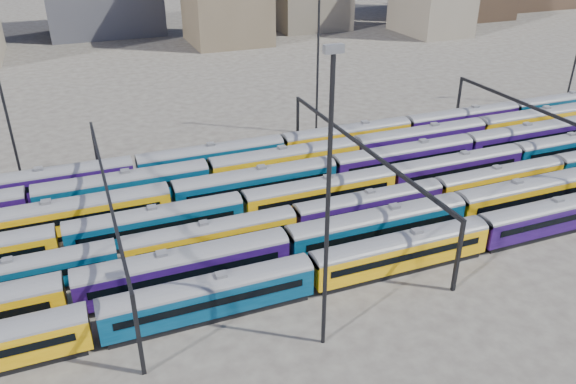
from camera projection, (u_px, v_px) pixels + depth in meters
name	position (u px, v px, depth m)	size (l,w,h in m)	color
ground	(285.00, 216.00, 68.54)	(500.00, 500.00, 0.00)	#3C3733
rake_0	(481.00, 230.00, 60.51)	(120.01, 2.93, 4.92)	black
rake_1	(184.00, 265.00, 54.31)	(148.79, 3.11, 5.24)	black
rake_2	(369.00, 203.00, 66.17)	(95.05, 2.79, 4.68)	black
rake_3	(320.00, 190.00, 68.92)	(99.88, 2.93, 4.92)	black
rake_4	(171.00, 196.00, 67.25)	(128.86, 3.14, 5.30)	black
rake_5	(208.00, 171.00, 73.32)	(129.61, 3.16, 5.33)	black
rake_6	(282.00, 145.00, 81.53)	(125.95, 3.07, 5.17)	black
gantry_1	(107.00, 194.00, 58.89)	(0.35, 40.35, 8.03)	black
gantry_2	(360.00, 153.00, 68.74)	(0.35, 40.35, 8.03)	black
gantry_3	(550.00, 122.00, 78.58)	(0.35, 40.35, 8.03)	black
mast_2	(328.00, 200.00, 42.33)	(1.40, 0.50, 25.60)	black
mast_3	(318.00, 49.00, 86.98)	(1.40, 0.50, 25.60)	black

